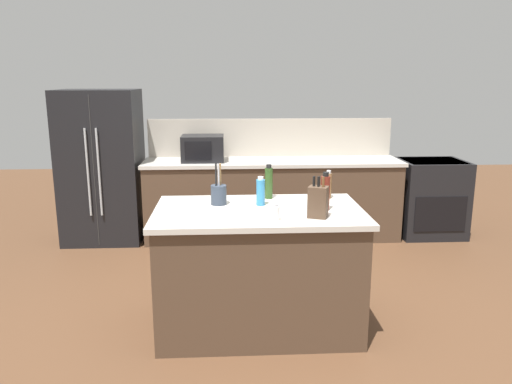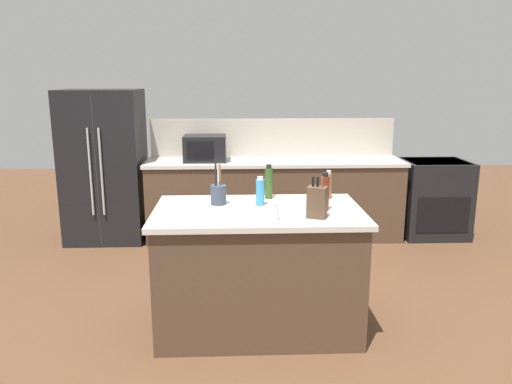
{
  "view_description": "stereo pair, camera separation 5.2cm",
  "coord_description": "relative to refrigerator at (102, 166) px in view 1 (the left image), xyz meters",
  "views": [
    {
      "loc": [
        -0.22,
        -3.56,
        1.9
      ],
      "look_at": [
        0.0,
        0.35,
        0.99
      ],
      "focal_mm": 35.0,
      "sensor_mm": 36.0,
      "label": 1
    },
    {
      "loc": [
        -0.17,
        -3.56,
        1.9
      ],
      "look_at": [
        0.0,
        0.35,
        0.99
      ],
      "focal_mm": 35.0,
      "sensor_mm": 36.0,
      "label": 2
    }
  ],
  "objects": [
    {
      "name": "range_oven",
      "position": [
        3.92,
        -0.05,
        -0.41
      ],
      "size": [
        0.76,
        0.65,
        0.92
      ],
      "color": "black",
      "rests_on": "ground_plane"
    },
    {
      "name": "utensil_crock",
      "position": [
        1.39,
        -2.09,
        0.14
      ],
      "size": [
        0.12,
        0.12,
        0.32
      ],
      "color": "#333D4C",
      "rests_on": "kitchen_island"
    },
    {
      "name": "olive_oil_bottle",
      "position": [
        1.79,
        -1.91,
        0.19
      ],
      "size": [
        0.06,
        0.06,
        0.28
      ],
      "color": "#2D4C1E",
      "rests_on": "kitchen_island"
    },
    {
      "name": "vinegar_bottle",
      "position": [
        2.17,
        -2.29,
        0.19
      ],
      "size": [
        0.07,
        0.07,
        0.28
      ],
      "color": "maroon",
      "rests_on": "kitchen_island"
    },
    {
      "name": "refrigerator",
      "position": [
        0.0,
        0.0,
        0.0
      ],
      "size": [
        0.89,
        0.75,
        1.76
      ],
      "color": "black",
      "rests_on": "ground_plane"
    },
    {
      "name": "salt_shaker",
      "position": [
        1.79,
        -2.54,
        0.11
      ],
      "size": [
        0.05,
        0.05,
        0.11
      ],
      "color": "silver",
      "rests_on": "kitchen_island"
    },
    {
      "name": "back_counter_run",
      "position": [
        1.99,
        -0.05,
        -0.41
      ],
      "size": [
        3.01,
        0.66,
        0.94
      ],
      "color": "#4C3828",
      "rests_on": "ground_plane"
    },
    {
      "name": "ground_plane",
      "position": [
        1.69,
        -2.25,
        -0.88
      ],
      "size": [
        14.0,
        14.0,
        0.0
      ],
      "primitive_type": "plane",
      "color": "brown"
    },
    {
      "name": "knife_block",
      "position": [
        2.09,
        -2.49,
        0.18
      ],
      "size": [
        0.16,
        0.14,
        0.29
      ],
      "rotation": [
        0.0,
        0.0,
        -0.38
      ],
      "color": "#4C3828",
      "rests_on": "kitchen_island"
    },
    {
      "name": "microwave",
      "position": [
        1.18,
        -0.05,
        0.21
      ],
      "size": [
        0.48,
        0.39,
        0.3
      ],
      "color": "black",
      "rests_on": "back_counter_run"
    },
    {
      "name": "kitchen_island",
      "position": [
        1.69,
        -2.25,
        -0.41
      ],
      "size": [
        1.54,
        0.93,
        0.94
      ],
      "color": "#4C3828",
      "rests_on": "ground_plane"
    },
    {
      "name": "wall_backsplash",
      "position": [
        1.99,
        0.27,
        0.29
      ],
      "size": [
        2.97,
        0.03,
        0.46
      ],
      "primitive_type": "cube",
      "color": "#B2A899",
      "rests_on": "back_counter_run"
    },
    {
      "name": "dish_soap_bottle",
      "position": [
        1.71,
        -2.13,
        0.17
      ],
      "size": [
        0.07,
        0.07,
        0.22
      ],
      "color": "#3384BC",
      "rests_on": "kitchen_island"
    },
    {
      "name": "pepper_grinder",
      "position": [
        2.27,
        -1.93,
        0.17
      ],
      "size": [
        0.05,
        0.05,
        0.23
      ],
      "color": "brown",
      "rests_on": "kitchen_island"
    }
  ]
}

